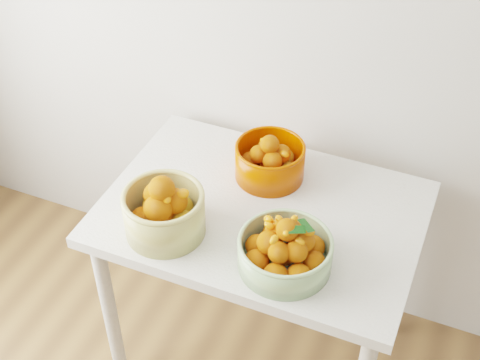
% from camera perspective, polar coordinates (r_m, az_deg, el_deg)
% --- Properties ---
extents(table, '(1.00, 0.70, 0.75)m').
position_cam_1_polar(table, '(2.18, 1.84, -4.33)').
color(table, silver).
rests_on(table, ground).
extents(bowl_cream, '(0.25, 0.25, 0.21)m').
position_cam_1_polar(bowl_cream, '(2.00, -6.53, -2.67)').
color(bowl_cream, tan).
rests_on(bowl_cream, table).
extents(bowl_green, '(0.33, 0.33, 0.18)m').
position_cam_1_polar(bowl_green, '(1.91, 3.87, -6.02)').
color(bowl_green, '#99BC84').
rests_on(bowl_green, table).
extents(bowl_orange, '(0.27, 0.27, 0.17)m').
position_cam_1_polar(bowl_orange, '(2.20, 2.55, 1.70)').
color(bowl_orange, '#C53400').
rests_on(bowl_orange, table).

